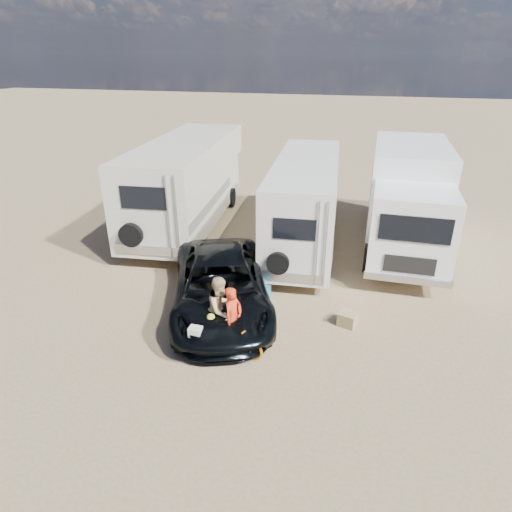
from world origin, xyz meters
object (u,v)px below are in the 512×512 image
(dark_suv, at_px, (221,285))
(rider_woman, at_px, (221,315))
(rv_left, at_px, (188,185))
(bike_man, at_px, (233,336))
(bike_woman, at_px, (222,326))
(bike_parked, at_px, (410,254))
(cooler, at_px, (260,292))
(box_truck, at_px, (408,202))
(rider_man, at_px, (233,324))
(crate, at_px, (348,319))
(rv_main, at_px, (305,205))

(dark_suv, distance_m, rider_woman, 1.59)
(rv_left, bearing_deg, bike_man, -66.43)
(bike_woman, relative_size, bike_parked, 1.00)
(rv_left, height_order, cooler, rv_left)
(box_truck, xyz_separation_m, cooler, (-3.98, -4.76, -1.56))
(box_truck, bearing_deg, cooler, -130.36)
(dark_suv, height_order, rider_man, rider_man)
(rv_left, relative_size, crate, 19.52)
(box_truck, relative_size, dark_suv, 1.35)
(box_truck, distance_m, rider_woman, 8.36)
(bike_woman, xyz_separation_m, rider_man, (0.36, -0.21, 0.26))
(box_truck, bearing_deg, rider_woman, -121.49)
(dark_suv, bearing_deg, cooler, 24.20)
(rv_main, height_order, rider_man, rv_main)
(bike_woman, distance_m, cooler, 2.40)
(bike_man, distance_m, bike_parked, 7.23)
(bike_parked, bearing_deg, box_truck, 12.35)
(bike_woman, xyz_separation_m, crate, (2.85, 1.66, -0.32))
(bike_woman, relative_size, crate, 3.76)
(rv_main, height_order, rv_left, rv_left)
(bike_man, bearing_deg, box_truck, -11.87)
(box_truck, relative_size, bike_woman, 4.39)
(rv_main, height_order, box_truck, box_truck)
(rv_main, xyz_separation_m, rider_man, (-0.46, -6.71, -0.79))
(rv_main, xyz_separation_m, rv_left, (-4.82, 0.81, 0.14))
(rv_main, xyz_separation_m, dark_suv, (-1.38, -5.01, -0.80))
(rider_woman, distance_m, cooler, 2.46)
(bike_woman, height_order, crate, bike_woman)
(rv_left, xyz_separation_m, rider_woman, (3.99, -7.32, -0.88))
(rv_main, relative_size, rv_left, 0.90)
(bike_woman, bearing_deg, rider_woman, 0.00)
(dark_suv, xyz_separation_m, bike_woman, (0.55, -1.49, -0.25))
(rv_main, height_order, rider_woman, rv_main)
(bike_man, relative_size, bike_parked, 0.96)
(rv_main, distance_m, rv_left, 4.89)
(rv_left, bearing_deg, bike_parked, -17.16)
(bike_parked, relative_size, cooler, 3.24)
(dark_suv, relative_size, bike_man, 3.39)
(box_truck, bearing_deg, dark_suv, -131.09)
(rider_man, xyz_separation_m, bike_parked, (4.15, 5.92, -0.32))
(bike_woman, xyz_separation_m, bike_parked, (4.51, 5.71, -0.06))
(dark_suv, height_order, bike_woman, dark_suv)
(bike_man, xyz_separation_m, bike_parked, (4.15, 5.92, 0.02))
(rider_woman, relative_size, cooler, 3.17)
(rv_main, distance_m, rider_woman, 6.60)
(rider_man, relative_size, crate, 3.44)
(rider_man, distance_m, crate, 3.17)
(bike_woman, distance_m, crate, 3.31)
(bike_man, bearing_deg, rider_man, 16.32)
(rv_left, height_order, bike_man, rv_left)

